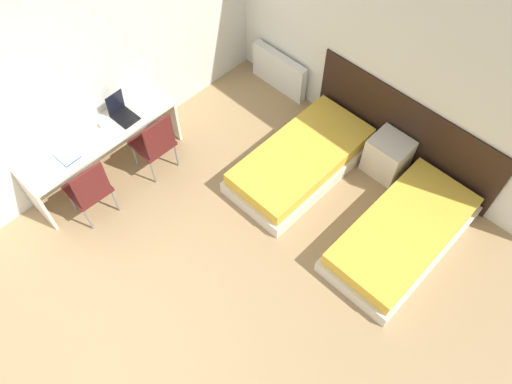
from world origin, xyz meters
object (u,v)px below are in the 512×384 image
object	(u,v)px
bed_near_window	(301,161)
laptop	(122,112)
nightstand	(388,156)
chair_near_laptop	(155,142)
chair_near_notebook	(89,188)
bed_near_door	(402,234)

from	to	relation	value
bed_near_window	laptop	size ratio (longest dim) A/B	6.10
bed_near_window	nightstand	distance (m)	1.08
chair_near_laptop	chair_near_notebook	xyz separation A→B (m)	(-0.00, -0.95, 0.00)
laptop	nightstand	bearing A→B (deg)	37.66
bed_near_window	chair_near_notebook	size ratio (longest dim) A/B	2.00
nightstand	laptop	size ratio (longest dim) A/B	1.70
bed_near_window	chair_near_notebook	world-z (taller)	chair_near_notebook
bed_near_window	bed_near_door	world-z (taller)	same
nightstand	chair_near_notebook	bearing A→B (deg)	-124.96
chair_near_notebook	bed_near_window	bearing A→B (deg)	61.65
nightstand	bed_near_window	bearing A→B (deg)	-135.54
chair_near_laptop	chair_near_notebook	distance (m)	0.95
bed_near_window	chair_near_laptop	size ratio (longest dim) A/B	2.00
chair_near_notebook	nightstand	bearing A→B (deg)	57.22
bed_near_window	laptop	world-z (taller)	laptop
laptop	chair_near_laptop	bearing A→B (deg)	9.28
chair_near_laptop	bed_near_door	bearing A→B (deg)	24.63
bed_near_window	nightstand	xyz separation A→B (m)	(0.77, 0.75, 0.09)
bed_near_window	chair_near_laptop	world-z (taller)	chair_near_laptop
bed_near_window	laptop	xyz separation A→B (m)	(-1.74, -1.33, 0.61)
chair_near_notebook	laptop	xyz separation A→B (m)	(-0.45, 0.86, 0.26)
bed_near_door	chair_near_notebook	xyz separation A→B (m)	(-2.83, -2.20, 0.35)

